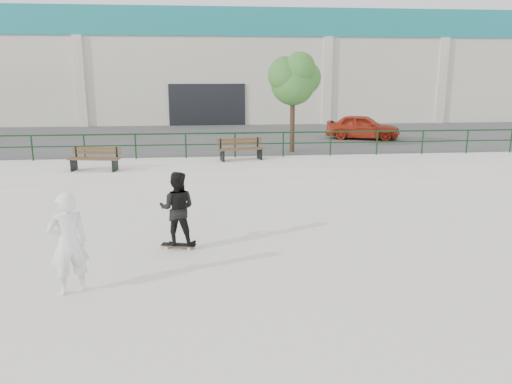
{
  "coord_description": "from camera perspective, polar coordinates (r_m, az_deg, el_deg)",
  "views": [
    {
      "loc": [
        -0.24,
        -9.48,
        3.88
      ],
      "look_at": [
        0.95,
        2.0,
        1.12
      ],
      "focal_mm": 35.0,
      "sensor_mm": 36.0,
      "label": 1
    }
  ],
  "objects": [
    {
      "name": "bench_right",
      "position": [
        19.91,
        -1.76,
        4.9
      ],
      "size": [
        1.93,
        0.91,
        0.86
      ],
      "rotation": [
        0.0,
        0.0,
        0.21
      ],
      "color": "#4C331A",
      "rests_on": "ledge"
    },
    {
      "name": "ground",
      "position": [
        10.24,
        -4.19,
        -8.84
      ],
      "size": [
        120.0,
        120.0,
        0.0
      ],
      "primitive_type": "plane",
      "color": "silver",
      "rests_on": "ground"
    },
    {
      "name": "standing_skater",
      "position": [
        11.27,
        -8.99,
        -1.88
      ],
      "size": [
        0.9,
        0.75,
        1.68
      ],
      "primitive_type": "imported",
      "rotation": [
        0.0,
        0.0,
        2.99
      ],
      "color": "black",
      "rests_on": "skateboard"
    },
    {
      "name": "bench_left",
      "position": [
        18.6,
        -17.96,
        3.6
      ],
      "size": [
        1.86,
        0.83,
        0.83
      ],
      "rotation": [
        0.0,
        0.0,
        -0.18
      ],
      "color": "#4C331A",
      "rests_on": "ledge"
    },
    {
      "name": "parking_strip",
      "position": [
        27.72,
        -5.41,
        5.86
      ],
      "size": [
        60.0,
        14.0,
        0.5
      ],
      "primitive_type": "cube",
      "color": "#3D3D3D",
      "rests_on": "ground"
    },
    {
      "name": "railing",
      "position": [
        20.45,
        -5.24,
        5.98
      ],
      "size": [
        28.0,
        0.06,
        1.03
      ],
      "color": "#133518",
      "rests_on": "ledge"
    },
    {
      "name": "tree",
      "position": [
        21.85,
        4.33,
        12.89
      ],
      "size": [
        2.39,
        2.12,
        4.25
      ],
      "color": "#442F22",
      "rests_on": "parking_strip"
    },
    {
      "name": "seated_skater",
      "position": [
        9.49,
        -20.67,
        -5.51
      ],
      "size": [
        0.81,
        0.71,
        1.88
      ],
      "primitive_type": "imported",
      "rotation": [
        0.0,
        0.0,
        3.61
      ],
      "color": "white",
      "rests_on": "ground"
    },
    {
      "name": "ledge",
      "position": [
        19.32,
        -5.12,
        2.57
      ],
      "size": [
        30.0,
        3.0,
        0.5
      ],
      "primitive_type": "cube",
      "color": "beige",
      "rests_on": "ground"
    },
    {
      "name": "skateboard",
      "position": [
        11.52,
        -8.84,
        -6.01
      ],
      "size": [
        0.8,
        0.37,
        0.09
      ],
      "rotation": [
        0.0,
        0.0,
        -0.22
      ],
      "color": "black",
      "rests_on": "ground"
    },
    {
      "name": "red_car",
      "position": [
        26.84,
        12.1,
        7.29
      ],
      "size": [
        4.06,
        2.85,
        1.28
      ],
      "primitive_type": "imported",
      "rotation": [
        0.0,
        0.0,
        1.17
      ],
      "color": "#A02713",
      "rests_on": "parking_strip"
    },
    {
      "name": "commercial_building",
      "position": [
        41.48,
        -5.78,
        14.34
      ],
      "size": [
        44.2,
        16.33,
        8.0
      ],
      "color": "silver",
      "rests_on": "ground"
    }
  ]
}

